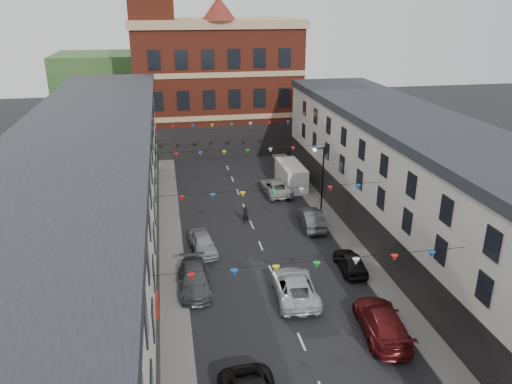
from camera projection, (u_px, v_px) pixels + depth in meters
ground at (285, 302)px, 31.63m from camera, size 160.00×160.00×0.00m
pavement_left at (174, 295)px, 32.27m from camera, size 1.80×64.00×0.15m
pavement_right at (375, 275)px, 34.61m from camera, size 1.80×64.00×0.15m
terrace_left at (83, 234)px, 28.64m from camera, size 8.40×56.00×10.70m
terrace_right at (457, 213)px, 32.83m from camera, size 8.40×56.00×9.70m
civic_building at (216, 84)px, 63.62m from camera, size 20.60×13.30×18.50m
clock_tower at (152, 29)px, 57.22m from camera, size 5.60×5.60×30.00m
distant_hill at (179, 82)px, 86.16m from camera, size 40.00×14.00×10.00m
street_lamp at (320, 170)px, 44.22m from camera, size 1.10×0.36×6.00m
car_left_d at (194, 279)px, 32.81m from camera, size 2.11×5.08×1.47m
car_left_e at (203, 243)px, 37.83m from camera, size 2.20×4.41×1.44m
car_right_c at (382, 322)px, 28.30m from camera, size 2.96×5.90×1.64m
car_right_d at (350, 262)px, 35.17m from camera, size 1.80×4.09×1.37m
car_right_e at (312, 218)px, 42.01m from camera, size 2.05×4.84×1.55m
car_right_f at (275, 187)px, 49.35m from camera, size 2.67×5.36×1.46m
moving_car at (295, 287)px, 31.93m from camera, size 2.94×5.72×1.54m
white_van at (291, 176)px, 51.05m from camera, size 2.21×5.54×2.43m
pedestrian at (246, 215)px, 42.73m from camera, size 0.58×0.41×1.50m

